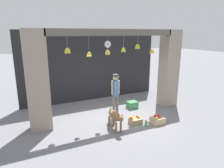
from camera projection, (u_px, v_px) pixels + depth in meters
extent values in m
plane|color=slate|center=(116.00, 118.00, 7.85)|extent=(60.00, 60.00, 0.00)
cube|color=#232326|center=(92.00, 66.00, 9.72)|extent=(6.84, 0.12, 3.38)
cube|color=gray|center=(37.00, 82.00, 6.53)|extent=(0.70, 0.60, 3.38)
cube|color=gray|center=(169.00, 69.00, 8.86)|extent=(0.70, 0.60, 3.38)
cube|color=#5B564C|center=(115.00, 32.00, 7.15)|extent=(4.94, 0.24, 0.24)
cylinder|color=#B2AD99|center=(67.00, 42.00, 6.48)|extent=(0.01, 0.01, 0.38)
ellipsoid|color=gold|center=(69.00, 51.00, 6.57)|extent=(0.13, 0.07, 0.21)
ellipsoid|color=gold|center=(68.00, 51.00, 6.59)|extent=(0.11, 0.13, 0.22)
ellipsoid|color=gold|center=(66.00, 51.00, 6.57)|extent=(0.11, 0.13, 0.22)
ellipsoid|color=gold|center=(66.00, 51.00, 6.52)|extent=(0.13, 0.07, 0.21)
ellipsoid|color=gold|center=(67.00, 51.00, 6.50)|extent=(0.11, 0.13, 0.22)
ellipsoid|color=gold|center=(69.00, 51.00, 6.52)|extent=(0.11, 0.13, 0.22)
cylinder|color=#B2AD99|center=(89.00, 44.00, 6.80)|extent=(0.01, 0.01, 0.54)
ellipsoid|color=yellow|center=(90.00, 54.00, 6.90)|extent=(0.12, 0.07, 0.19)
ellipsoid|color=yellow|center=(89.00, 54.00, 6.93)|extent=(0.10, 0.11, 0.19)
ellipsoid|color=yellow|center=(88.00, 54.00, 6.91)|extent=(0.10, 0.11, 0.19)
ellipsoid|color=yellow|center=(88.00, 54.00, 6.86)|extent=(0.12, 0.07, 0.19)
ellipsoid|color=yellow|center=(89.00, 54.00, 6.84)|extent=(0.10, 0.11, 0.19)
ellipsoid|color=yellow|center=(90.00, 54.00, 6.86)|extent=(0.10, 0.11, 0.19)
cylinder|color=#B2AD99|center=(108.00, 43.00, 7.09)|extent=(0.01, 0.01, 0.49)
ellipsoid|color=yellow|center=(109.00, 52.00, 7.19)|extent=(0.12, 0.07, 0.19)
ellipsoid|color=yellow|center=(108.00, 52.00, 7.22)|extent=(0.11, 0.11, 0.20)
ellipsoid|color=yellow|center=(107.00, 52.00, 7.21)|extent=(0.08, 0.12, 0.19)
ellipsoid|color=yellow|center=(106.00, 52.00, 7.17)|extent=(0.12, 0.09, 0.20)
ellipsoid|color=yellow|center=(107.00, 52.00, 7.14)|extent=(0.12, 0.09, 0.20)
ellipsoid|color=yellow|center=(108.00, 52.00, 7.13)|extent=(0.08, 0.12, 0.19)
ellipsoid|color=yellow|center=(109.00, 52.00, 7.15)|extent=(0.11, 0.11, 0.20)
cylinder|color=#B2AD99|center=(124.00, 42.00, 7.37)|extent=(0.01, 0.01, 0.43)
ellipsoid|color=yellow|center=(125.00, 50.00, 7.46)|extent=(0.12, 0.07, 0.19)
ellipsoid|color=yellow|center=(123.00, 50.00, 7.48)|extent=(0.07, 0.12, 0.19)
ellipsoid|color=yellow|center=(122.00, 50.00, 7.42)|extent=(0.12, 0.07, 0.19)
ellipsoid|color=yellow|center=(124.00, 50.00, 7.40)|extent=(0.07, 0.12, 0.19)
cylinder|color=#B2AD99|center=(138.00, 40.00, 7.64)|extent=(0.01, 0.01, 0.33)
ellipsoid|color=yellow|center=(139.00, 47.00, 7.73)|extent=(0.14, 0.07, 0.21)
ellipsoid|color=yellow|center=(137.00, 47.00, 7.75)|extent=(0.09, 0.13, 0.21)
ellipsoid|color=yellow|center=(136.00, 47.00, 7.71)|extent=(0.13, 0.11, 0.22)
ellipsoid|color=yellow|center=(137.00, 47.00, 7.66)|extent=(0.13, 0.11, 0.22)
ellipsoid|color=yellow|center=(139.00, 47.00, 7.67)|extent=(0.09, 0.13, 0.21)
cylinder|color=#B2AD99|center=(152.00, 42.00, 7.96)|extent=(0.01, 0.01, 0.54)
ellipsoid|color=yellow|center=(153.00, 51.00, 8.07)|extent=(0.13, 0.07, 0.21)
ellipsoid|color=yellow|center=(151.00, 51.00, 8.09)|extent=(0.07, 0.13, 0.21)
ellipsoid|color=yellow|center=(151.00, 52.00, 8.03)|extent=(0.13, 0.07, 0.21)
ellipsoid|color=yellow|center=(153.00, 52.00, 8.00)|extent=(0.07, 0.13, 0.21)
ellipsoid|color=brown|center=(115.00, 116.00, 6.82)|extent=(0.31, 0.75, 0.30)
cylinder|color=brown|center=(121.00, 127.00, 6.68)|extent=(0.07, 0.07, 0.37)
cylinder|color=brown|center=(116.00, 128.00, 6.61)|extent=(0.07, 0.07, 0.37)
cylinder|color=brown|center=(114.00, 120.00, 7.18)|extent=(0.07, 0.07, 0.37)
cylinder|color=brown|center=(109.00, 121.00, 7.11)|extent=(0.07, 0.07, 0.37)
ellipsoid|color=brown|center=(120.00, 118.00, 6.44)|extent=(0.20, 0.28, 0.20)
cone|color=brown|center=(122.00, 115.00, 6.44)|extent=(0.07, 0.07, 0.08)
cone|color=brown|center=(119.00, 115.00, 6.39)|extent=(0.07, 0.07, 0.08)
cylinder|color=brown|center=(110.00, 111.00, 7.17)|extent=(0.05, 0.23, 0.30)
cylinder|color=#6B665B|center=(117.00, 106.00, 7.94)|extent=(0.11, 0.11, 0.84)
cylinder|color=#6B665B|center=(114.00, 106.00, 7.89)|extent=(0.11, 0.11, 0.84)
cube|color=#4C7099|center=(116.00, 88.00, 7.73)|extent=(0.21, 0.18, 0.63)
cylinder|color=tan|center=(119.00, 87.00, 7.77)|extent=(0.06, 0.06, 0.55)
cylinder|color=tan|center=(112.00, 88.00, 7.67)|extent=(0.06, 0.06, 0.55)
sphere|color=tan|center=(116.00, 78.00, 7.63)|extent=(0.22, 0.22, 0.22)
cylinder|color=#2D2D2D|center=(116.00, 75.00, 7.60)|extent=(0.22, 0.22, 0.08)
cube|color=#2D2D2D|center=(117.00, 77.00, 7.51)|extent=(0.19, 0.13, 0.01)
cube|color=tan|center=(135.00, 121.00, 7.31)|extent=(0.45, 0.32, 0.20)
sphere|color=orange|center=(132.00, 117.00, 7.32)|extent=(0.09, 0.09, 0.09)
sphere|color=orange|center=(139.00, 117.00, 7.33)|extent=(0.09, 0.09, 0.09)
sphere|color=orange|center=(130.00, 118.00, 7.28)|extent=(0.09, 0.09, 0.09)
sphere|color=orange|center=(137.00, 116.00, 7.40)|extent=(0.09, 0.09, 0.09)
sphere|color=orange|center=(132.00, 118.00, 7.23)|extent=(0.09, 0.09, 0.09)
cube|color=tan|center=(157.00, 120.00, 7.32)|extent=(0.45, 0.39, 0.25)
sphere|color=red|center=(158.00, 115.00, 7.35)|extent=(0.09, 0.09, 0.09)
sphere|color=red|center=(156.00, 117.00, 7.23)|extent=(0.09, 0.09, 0.09)
sphere|color=red|center=(160.00, 116.00, 7.31)|extent=(0.09, 0.09, 0.09)
sphere|color=red|center=(155.00, 116.00, 7.33)|extent=(0.09, 0.09, 0.09)
sphere|color=red|center=(160.00, 116.00, 7.28)|extent=(0.09, 0.09, 0.09)
sphere|color=red|center=(158.00, 117.00, 7.24)|extent=(0.09, 0.09, 0.09)
sphere|color=#99B238|center=(157.00, 118.00, 7.10)|extent=(0.09, 0.09, 0.09)
sphere|color=red|center=(159.00, 115.00, 7.35)|extent=(0.09, 0.09, 0.09)
sphere|color=#99B238|center=(156.00, 118.00, 7.12)|extent=(0.09, 0.09, 0.09)
cube|color=#42844C|center=(132.00, 105.00, 8.84)|extent=(0.43, 0.36, 0.30)
cylinder|color=#38934C|center=(146.00, 123.00, 7.11)|extent=(0.07, 0.07, 0.21)
cylinder|color=black|center=(146.00, 120.00, 7.08)|extent=(0.04, 0.04, 0.02)
cylinder|color=black|center=(108.00, 44.00, 9.75)|extent=(0.36, 0.01, 0.36)
cylinder|color=white|center=(108.00, 44.00, 9.74)|extent=(0.34, 0.02, 0.34)
cube|color=black|center=(108.00, 44.00, 9.72)|extent=(0.01, 0.01, 0.09)
cube|color=black|center=(109.00, 44.00, 9.75)|extent=(0.13, 0.01, 0.01)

